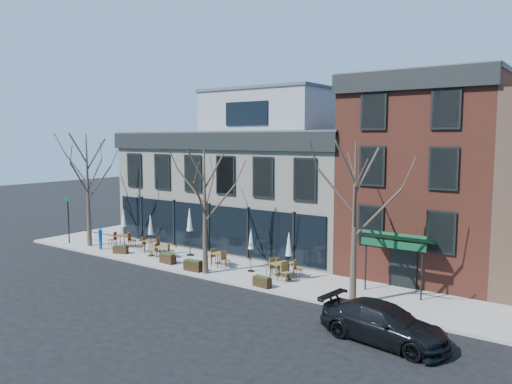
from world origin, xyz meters
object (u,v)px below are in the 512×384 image
Objects in this scene: umbrella_0 at (124,220)px; call_box at (100,238)px; cafe_set_0 at (122,240)px; parked_sedan at (384,323)px.

call_box is at bearing -101.36° from umbrella_0.
umbrella_0 is at bearing 126.32° from cafe_set_0.
call_box is 0.73× the size of cafe_set_0.
umbrella_0 is at bearing 83.64° from parked_sedan.
umbrella_0 is (0.35, 1.75, 1.05)m from call_box.
call_box is 1.49m from cafe_set_0.
parked_sedan is 3.41× the size of call_box.
umbrella_0 reaches higher than call_box.
cafe_set_0 is (0.68, 1.30, -0.24)m from call_box.
cafe_set_0 is 1.41m from umbrella_0.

